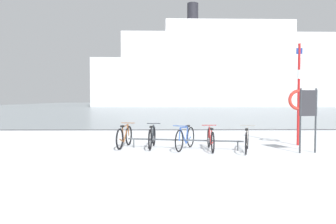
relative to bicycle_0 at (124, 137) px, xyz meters
name	(u,v)px	position (x,y,z in m)	size (l,w,h in m)	color
ground	(164,107)	(1.26, 49.63, -0.39)	(80.00, 132.00, 0.08)	silver
bike_rack	(184,140)	(1.92, -0.35, -0.08)	(3.60, 0.77, 0.31)	#4C5156
bicycle_0	(124,137)	(0.00, 0.00, 0.00)	(0.47, 1.62, 0.78)	black
bicycle_1	(152,137)	(0.90, -0.12, 0.00)	(0.46, 1.66, 0.77)	black
bicycle_2	(185,138)	(1.94, -0.44, 0.00)	(0.75, 1.57, 0.78)	black
bicycle_3	(211,139)	(2.71, -0.59, -0.01)	(0.46, 1.69, 0.74)	black
bicycle_4	(247,140)	(3.76, -0.86, -0.01)	(0.63, 1.67, 0.75)	black
info_sign	(308,110)	(5.47, -1.11, 0.92)	(0.55, 0.14, 1.88)	#33383D
rescue_post	(299,97)	(5.82, 0.40, 1.29)	(0.70, 0.11, 3.42)	red
ferry_ship	(231,72)	(15.14, 56.22, 6.74)	(56.83, 13.70, 21.14)	silver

